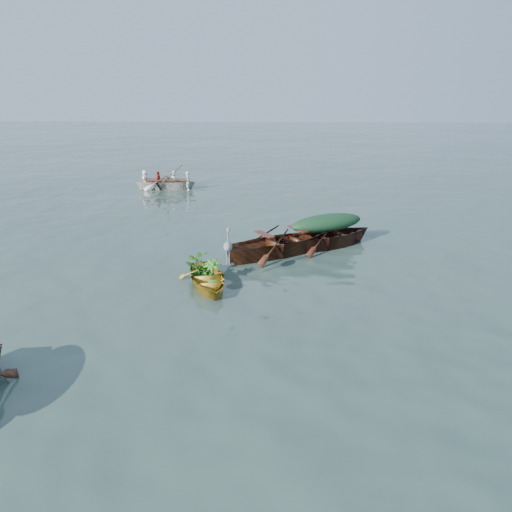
{
  "coord_description": "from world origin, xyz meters",
  "views": [
    {
      "loc": [
        0.49,
        -9.72,
        4.55
      ],
      "look_at": [
        -0.15,
        2.49,
        0.5
      ],
      "focal_mm": 35.0,
      "sensor_mm": 36.0,
      "label": 1
    }
  ],
  "objects_px": {
    "heron": "(228,252)",
    "rowed_boat": "(167,189)",
    "green_tarp_boat": "(326,247)",
    "open_wooden_boat": "(281,254)",
    "yellow_dinghy": "(207,286)"
  },
  "relations": [
    {
      "from": "heron",
      "to": "rowed_boat",
      "type": "bearing_deg",
      "value": 90.35
    },
    {
      "from": "yellow_dinghy",
      "to": "heron",
      "type": "distance_m",
      "value": 0.99
    },
    {
      "from": "open_wooden_boat",
      "to": "rowed_boat",
      "type": "relative_size",
      "value": 1.18
    },
    {
      "from": "open_wooden_boat",
      "to": "heron",
      "type": "relative_size",
      "value": 5.14
    },
    {
      "from": "green_tarp_boat",
      "to": "heron",
      "type": "bearing_deg",
      "value": 109.62
    },
    {
      "from": "green_tarp_boat",
      "to": "open_wooden_boat",
      "type": "relative_size",
      "value": 0.95
    },
    {
      "from": "yellow_dinghy",
      "to": "rowed_boat",
      "type": "distance_m",
      "value": 13.11
    },
    {
      "from": "yellow_dinghy",
      "to": "green_tarp_boat",
      "type": "distance_m",
      "value": 4.65
    },
    {
      "from": "yellow_dinghy",
      "to": "green_tarp_boat",
      "type": "bearing_deg",
      "value": 28.0
    },
    {
      "from": "heron",
      "to": "green_tarp_boat",
      "type": "bearing_deg",
      "value": 30.96
    },
    {
      "from": "open_wooden_boat",
      "to": "rowed_boat",
      "type": "height_order",
      "value": "open_wooden_boat"
    },
    {
      "from": "green_tarp_boat",
      "to": "rowed_boat",
      "type": "height_order",
      "value": "green_tarp_boat"
    },
    {
      "from": "yellow_dinghy",
      "to": "green_tarp_boat",
      "type": "height_order",
      "value": "green_tarp_boat"
    },
    {
      "from": "yellow_dinghy",
      "to": "heron",
      "type": "xyz_separation_m",
      "value": [
        0.5,
        0.23,
        0.82
      ]
    },
    {
      "from": "green_tarp_boat",
      "to": "heron",
      "type": "height_order",
      "value": "heron"
    }
  ]
}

